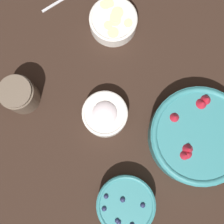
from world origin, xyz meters
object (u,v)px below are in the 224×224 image
Objects in this scene: bowl_blueberries at (126,205)px; jar_chocolate at (20,95)px; bowl_bananas at (113,21)px; bowl_strawberries at (198,136)px; bowl_cream at (105,114)px.

jar_chocolate is (-0.41, 0.03, 0.01)m from bowl_blueberries.
bowl_strawberries is at bearing -13.96° from bowl_bananas.
bowl_blueberries is at bearing -95.71° from bowl_strawberries.
bowl_cream is 1.30× the size of jar_chocolate.
bowl_bananas is at bearing 82.51° from jar_chocolate.
bowl_blueberries is 1.11× the size of bowl_bananas.
jar_chocolate reaches higher than bowl_strawberries.
bowl_bananas is 1.11× the size of bowl_cream.
bowl_strawberries is 0.26m from bowl_cream.
bowl_strawberries is 1.71× the size of bowl_blueberries.
bowl_strawberries is 1.91× the size of bowl_bananas.
bowl_strawberries is 0.26m from bowl_blueberries.
bowl_blueberries is at bearing -35.32° from bowl_cream.
bowl_strawberries reaches higher than bowl_bananas.
jar_chocolate is at bearing -150.75° from bowl_cream.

